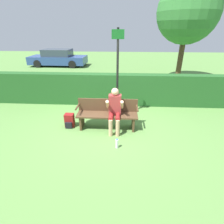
% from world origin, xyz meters
% --- Properties ---
extents(ground_plane, '(40.00, 40.00, 0.00)m').
position_xyz_m(ground_plane, '(0.00, 0.00, 0.00)').
color(ground_plane, '#5B8942').
extents(hedge_back, '(12.00, 0.43, 1.22)m').
position_xyz_m(hedge_back, '(0.00, 1.94, 0.61)').
color(hedge_back, '#235623').
rests_on(hedge_back, ground).
extents(park_bench, '(1.81, 0.49, 0.88)m').
position_xyz_m(park_bench, '(0.00, 0.06, 0.46)').
color(park_bench, '#513823').
rests_on(park_bench, ground).
extents(person_seated, '(0.50, 0.64, 1.27)m').
position_xyz_m(person_seated, '(0.23, -0.07, 0.70)').
color(person_seated, '#993333').
rests_on(person_seated, ground).
extents(backpack, '(0.27, 0.28, 0.42)m').
position_xyz_m(backpack, '(-1.18, 0.02, 0.20)').
color(backpack, maroon).
rests_on(backpack, ground).
extents(water_bottle, '(0.08, 0.08, 0.27)m').
position_xyz_m(water_bottle, '(0.33, -0.98, 0.13)').
color(water_bottle, white).
rests_on(water_bottle, ground).
extents(signpost, '(0.36, 0.09, 2.81)m').
position_xyz_m(signpost, '(0.27, 0.75, 1.58)').
color(signpost, black).
rests_on(signpost, ground).
extents(parked_car, '(4.56, 1.97, 1.32)m').
position_xyz_m(parked_car, '(-4.86, 9.82, 0.62)').
color(parked_car, '#2D4784').
rests_on(parked_car, ground).
extents(tree, '(3.09, 3.09, 5.09)m').
position_xyz_m(tree, '(3.62, 5.60, 3.52)').
color(tree, '#4C3823').
rests_on(tree, ground).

